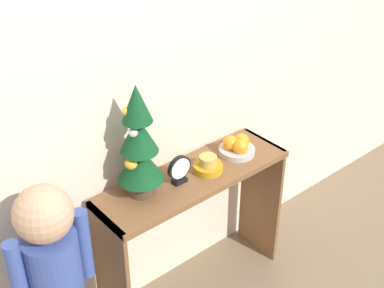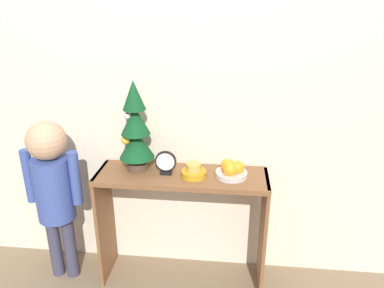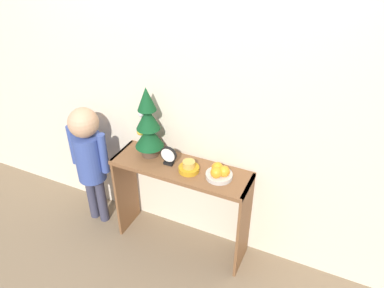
% 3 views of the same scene
% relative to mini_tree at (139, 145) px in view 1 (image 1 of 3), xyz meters
% --- Properties ---
extents(back_wall, '(7.00, 0.05, 2.50)m').
position_rel_mini_tree_xyz_m(back_wall, '(0.28, 0.16, 0.23)').
color(back_wall, beige).
rests_on(back_wall, ground_plane).
extents(console_table, '(1.03, 0.32, 0.77)m').
position_rel_mini_tree_xyz_m(console_table, '(0.28, -0.05, -0.45)').
color(console_table, brown).
rests_on(console_table, ground_plane).
extents(mini_tree, '(0.21, 0.21, 0.55)m').
position_rel_mini_tree_xyz_m(mini_tree, '(0.00, 0.00, 0.00)').
color(mini_tree, '#4C3828').
rests_on(mini_tree, console_table).
extents(fruit_bowl, '(0.19, 0.19, 0.10)m').
position_rel_mini_tree_xyz_m(fruit_bowl, '(0.57, -0.04, -0.22)').
color(fruit_bowl, '#B7B2A8').
rests_on(fruit_bowl, console_table).
extents(singing_bowl, '(0.15, 0.15, 0.08)m').
position_rel_mini_tree_xyz_m(singing_bowl, '(0.35, -0.07, -0.23)').
color(singing_bowl, '#B78419').
rests_on(singing_bowl, console_table).
extents(desk_clock, '(0.13, 0.04, 0.15)m').
position_rel_mini_tree_xyz_m(desk_clock, '(0.18, -0.05, -0.19)').
color(desk_clock, black).
rests_on(desk_clock, console_table).
extents(child_figure, '(0.36, 0.23, 1.08)m').
position_rel_mini_tree_xyz_m(child_figure, '(-0.51, -0.09, -0.33)').
color(child_figure, '#38384C').
rests_on(child_figure, ground_plane).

